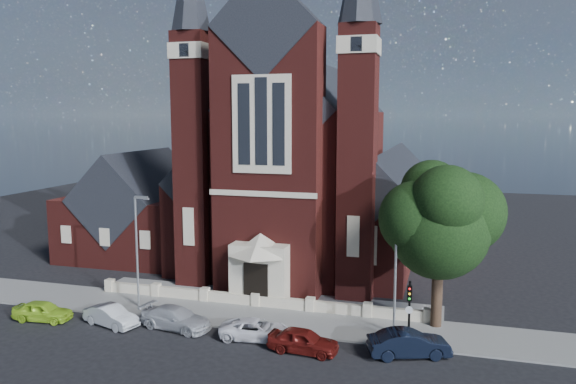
% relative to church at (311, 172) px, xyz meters
% --- Properties ---
extents(ground, '(120.00, 120.00, 0.00)m').
position_rel_church_xyz_m(ground, '(0.00, -7.94, -8.19)').
color(ground, black).
rests_on(ground, ground).
extents(pavement_strip, '(60.00, 5.00, 0.12)m').
position_rel_church_xyz_m(pavement_strip, '(0.00, -18.44, -8.19)').
color(pavement_strip, slate).
rests_on(pavement_strip, ground).
extents(forecourt_paving, '(26.00, 3.00, 0.14)m').
position_rel_church_xyz_m(forecourt_paving, '(0.00, -14.44, -8.19)').
color(forecourt_paving, slate).
rests_on(forecourt_paving, ground).
extents(forecourt_wall, '(24.00, 0.40, 0.90)m').
position_rel_church_xyz_m(forecourt_wall, '(0.00, -16.44, -8.19)').
color(forecourt_wall, '#C2B39A').
rests_on(forecourt_wall, ground).
extents(church, '(20.01, 34.90, 29.20)m').
position_rel_church_xyz_m(church, '(0.00, 0.00, 0.00)').
color(church, '#501915').
rests_on(church, ground).
extents(parish_hall, '(12.00, 12.20, 10.24)m').
position_rel_church_xyz_m(parish_hall, '(-16.00, -4.94, -4.17)').
color(parish_hall, '#501915').
rests_on(parish_hall, ground).
extents(street_tree, '(6.40, 6.60, 10.70)m').
position_rel_church_xyz_m(street_tree, '(12.60, -17.23, -1.23)').
color(street_tree, black).
rests_on(street_tree, ground).
extents(street_lamp_left, '(1.16, 0.22, 8.09)m').
position_rel_church_xyz_m(street_lamp_left, '(-7.91, -18.94, -3.59)').
color(street_lamp_left, gray).
rests_on(street_lamp_left, ground).
extents(street_lamp_right, '(1.16, 0.22, 8.09)m').
position_rel_church_xyz_m(street_lamp_right, '(10.09, -18.94, -3.59)').
color(street_lamp_right, gray).
rests_on(street_lamp_right, ground).
extents(traffic_signal, '(0.28, 0.42, 4.00)m').
position_rel_church_xyz_m(traffic_signal, '(11.00, -20.52, -5.60)').
color(traffic_signal, black).
rests_on(traffic_signal, ground).
extents(car_lime_van, '(4.07, 1.93, 1.34)m').
position_rel_church_xyz_m(car_lime_van, '(-12.83, -22.97, -7.51)').
color(car_lime_van, '#A4D82B').
rests_on(car_lime_van, ground).
extents(car_silver_a, '(4.26, 2.50, 1.33)m').
position_rel_church_xyz_m(car_silver_a, '(-7.89, -22.51, -7.52)').
color(car_silver_a, '#B6BBBE').
rests_on(car_silver_a, ground).
extents(car_silver_b, '(5.10, 2.75, 1.41)m').
position_rel_church_xyz_m(car_silver_b, '(-3.60, -21.79, -7.48)').
color(car_silver_b, '#AAADB2').
rests_on(car_silver_b, ground).
extents(car_white_suv, '(4.61, 2.49, 1.23)m').
position_rel_church_xyz_m(car_white_suv, '(1.91, -21.99, -7.57)').
color(car_white_suv, white).
rests_on(car_white_suv, ground).
extents(car_dark_red, '(4.27, 1.99, 1.42)m').
position_rel_church_xyz_m(car_dark_red, '(5.20, -23.05, -7.48)').
color(car_dark_red, '#5F1410').
rests_on(car_dark_red, ground).
extents(car_navy, '(4.92, 3.10, 1.53)m').
position_rel_church_xyz_m(car_navy, '(11.12, -21.94, -7.42)').
color(car_navy, black).
rests_on(car_navy, ground).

